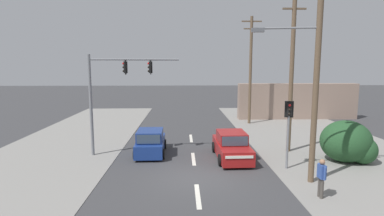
{
  "coord_description": "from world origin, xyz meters",
  "views": [
    {
      "loc": [
        -0.61,
        -13.72,
        5.3
      ],
      "look_at": [
        -0.05,
        4.0,
        2.83
      ],
      "focal_mm": 28.0,
      "sensor_mm": 36.0,
      "label": 1
    }
  ],
  "objects_px": {
    "hatchback_kerbside_parked": "(151,143)",
    "pedestrian_at_kerb": "(321,176)",
    "sedan_crossing_left": "(231,146)",
    "utility_pole_midground_right": "(292,69)",
    "pedestal_signal_right_kerb": "(288,123)",
    "utility_pole_foreground_right": "(314,69)",
    "utility_pole_background_right": "(250,68)",
    "traffic_signal_mast": "(113,86)"
  },
  "relations": [
    {
      "from": "hatchback_kerbside_parked",
      "to": "pedestrian_at_kerb",
      "type": "xyz_separation_m",
      "value": [
        7.54,
        -6.42,
        0.22
      ]
    },
    {
      "from": "sedan_crossing_left",
      "to": "hatchback_kerbside_parked",
      "type": "xyz_separation_m",
      "value": [
        -4.79,
        1.01,
        -0.0
      ]
    },
    {
      "from": "utility_pole_midground_right",
      "to": "pedestal_signal_right_kerb",
      "type": "height_order",
      "value": "utility_pole_midground_right"
    },
    {
      "from": "utility_pole_foreground_right",
      "to": "hatchback_kerbside_parked",
      "type": "xyz_separation_m",
      "value": [
        -7.73,
        4.72,
        -4.49
      ]
    },
    {
      "from": "utility_pole_foreground_right",
      "to": "pedestal_signal_right_kerb",
      "type": "bearing_deg",
      "value": 100.96
    },
    {
      "from": "utility_pole_background_right",
      "to": "pedestrian_at_kerb",
      "type": "distance_m",
      "value": 16.54
    },
    {
      "from": "utility_pole_foreground_right",
      "to": "pedestal_signal_right_kerb",
      "type": "height_order",
      "value": "utility_pole_foreground_right"
    },
    {
      "from": "utility_pole_background_right",
      "to": "pedestrian_at_kerb",
      "type": "relative_size",
      "value": 5.98
    },
    {
      "from": "utility_pole_midground_right",
      "to": "traffic_signal_mast",
      "type": "distance_m",
      "value": 10.79
    },
    {
      "from": "utility_pole_foreground_right",
      "to": "pedestrian_at_kerb",
      "type": "relative_size",
      "value": 5.93
    },
    {
      "from": "utility_pole_background_right",
      "to": "sedan_crossing_left",
      "type": "xyz_separation_m",
      "value": [
        -3.39,
        -10.57,
        -4.41
      ]
    },
    {
      "from": "utility_pole_background_right",
      "to": "pedestal_signal_right_kerb",
      "type": "relative_size",
      "value": 2.74
    },
    {
      "from": "traffic_signal_mast",
      "to": "hatchback_kerbside_parked",
      "type": "relative_size",
      "value": 1.64
    },
    {
      "from": "hatchback_kerbside_parked",
      "to": "pedestrian_at_kerb",
      "type": "distance_m",
      "value": 9.9
    },
    {
      "from": "utility_pole_background_right",
      "to": "hatchback_kerbside_parked",
      "type": "relative_size",
      "value": 2.66
    },
    {
      "from": "utility_pole_foreground_right",
      "to": "utility_pole_background_right",
      "type": "xyz_separation_m",
      "value": [
        0.45,
        14.29,
        -0.08
      ]
    },
    {
      "from": "traffic_signal_mast",
      "to": "sedan_crossing_left",
      "type": "relative_size",
      "value": 1.4
    },
    {
      "from": "utility_pole_foreground_right",
      "to": "utility_pole_background_right",
      "type": "distance_m",
      "value": 14.3
    },
    {
      "from": "utility_pole_midground_right",
      "to": "utility_pole_background_right",
      "type": "relative_size",
      "value": 1.0
    },
    {
      "from": "sedan_crossing_left",
      "to": "pedestrian_at_kerb",
      "type": "xyz_separation_m",
      "value": [
        2.75,
        -5.41,
        0.22
      ]
    },
    {
      "from": "utility_pole_foreground_right",
      "to": "hatchback_kerbside_parked",
      "type": "height_order",
      "value": "utility_pole_foreground_right"
    },
    {
      "from": "pedestrian_at_kerb",
      "to": "pedestal_signal_right_kerb",
      "type": "bearing_deg",
      "value": 92.67
    },
    {
      "from": "traffic_signal_mast",
      "to": "pedestal_signal_right_kerb",
      "type": "relative_size",
      "value": 1.69
    },
    {
      "from": "utility_pole_foreground_right",
      "to": "utility_pole_background_right",
      "type": "height_order",
      "value": "utility_pole_background_right"
    },
    {
      "from": "utility_pole_foreground_right",
      "to": "utility_pole_background_right",
      "type": "bearing_deg",
      "value": 88.21
    },
    {
      "from": "utility_pole_background_right",
      "to": "traffic_signal_mast",
      "type": "xyz_separation_m",
      "value": [
        -10.32,
        -9.63,
        -0.97
      ]
    },
    {
      "from": "utility_pole_background_right",
      "to": "sedan_crossing_left",
      "type": "height_order",
      "value": "utility_pole_background_right"
    },
    {
      "from": "utility_pole_midground_right",
      "to": "hatchback_kerbside_parked",
      "type": "distance_m",
      "value": 9.66
    },
    {
      "from": "utility_pole_background_right",
      "to": "hatchback_kerbside_parked",
      "type": "distance_m",
      "value": 13.34
    },
    {
      "from": "sedan_crossing_left",
      "to": "utility_pole_midground_right",
      "type": "bearing_deg",
      "value": 18.8
    },
    {
      "from": "utility_pole_midground_right",
      "to": "traffic_signal_mast",
      "type": "xyz_separation_m",
      "value": [
        -10.73,
        -0.35,
        -0.98
      ]
    },
    {
      "from": "pedestrian_at_kerb",
      "to": "utility_pole_midground_right",
      "type": "bearing_deg",
      "value": 81.13
    },
    {
      "from": "sedan_crossing_left",
      "to": "utility_pole_foreground_right",
      "type": "bearing_deg",
      "value": -51.65
    },
    {
      "from": "utility_pole_foreground_right",
      "to": "sedan_crossing_left",
      "type": "xyz_separation_m",
      "value": [
        -2.94,
        3.72,
        -4.49
      ]
    },
    {
      "from": "hatchback_kerbside_parked",
      "to": "traffic_signal_mast",
      "type": "bearing_deg",
      "value": -178.28
    },
    {
      "from": "pedestal_signal_right_kerb",
      "to": "utility_pole_foreground_right",
      "type": "bearing_deg",
      "value": -79.04
    },
    {
      "from": "utility_pole_midground_right",
      "to": "utility_pole_background_right",
      "type": "distance_m",
      "value": 9.29
    },
    {
      "from": "utility_pole_midground_right",
      "to": "utility_pole_background_right",
      "type": "bearing_deg",
      "value": 92.55
    },
    {
      "from": "utility_pole_background_right",
      "to": "pedestal_signal_right_kerb",
      "type": "xyz_separation_m",
      "value": [
        -0.8,
        -12.48,
        -2.7
      ]
    },
    {
      "from": "traffic_signal_mast",
      "to": "hatchback_kerbside_parked",
      "type": "bearing_deg",
      "value": 1.72
    },
    {
      "from": "pedestal_signal_right_kerb",
      "to": "hatchback_kerbside_parked",
      "type": "distance_m",
      "value": 8.11
    },
    {
      "from": "sedan_crossing_left",
      "to": "pedestrian_at_kerb",
      "type": "bearing_deg",
      "value": -63.04
    }
  ]
}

